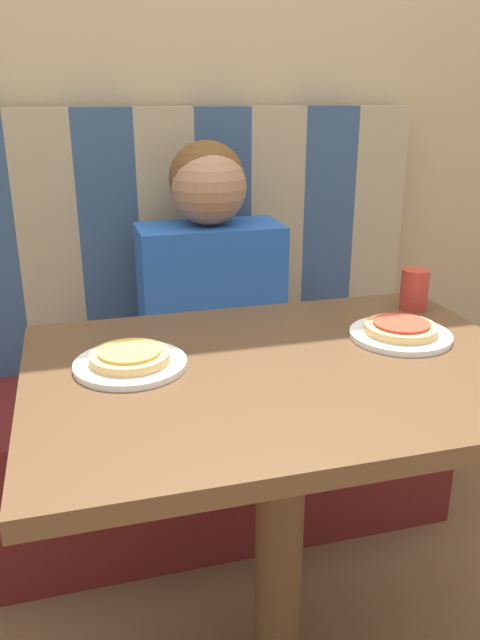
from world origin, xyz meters
TOP-DOWN VIEW (x-y plane):
  - wall_back at (0.00, 0.93)m, footprint 7.00×0.05m
  - booth_seat at (0.00, 0.62)m, footprint 1.35×0.51m
  - booth_backrest at (0.00, 0.83)m, footprint 1.35×0.08m
  - dining_table at (0.00, 0.00)m, footprint 0.95×0.68m
  - person at (0.00, 0.62)m, footprint 0.39×0.23m
  - plate_left at (-0.28, 0.06)m, footprint 0.21×0.21m
  - plate_right at (0.28, 0.06)m, footprint 0.21×0.21m
  - pizza_left at (-0.28, 0.06)m, footprint 0.15×0.15m
  - pizza_right at (0.28, 0.06)m, footprint 0.15×0.15m
  - drinking_cup at (0.40, 0.22)m, footprint 0.06×0.06m

SIDE VIEW (x-z plane):
  - booth_seat at x=0.00m, z-range 0.00..0.45m
  - dining_table at x=0.00m, z-range 0.27..1.03m
  - plate_left at x=-0.28m, z-range 0.76..0.77m
  - plate_right at x=0.28m, z-range 0.76..0.77m
  - pizza_left at x=-0.28m, z-range 0.77..0.80m
  - pizza_right at x=0.28m, z-range 0.77..0.80m
  - person at x=0.00m, z-range 0.45..1.12m
  - drinking_cup at x=0.40m, z-range 0.76..0.86m
  - booth_backrest at x=0.00m, z-range 0.45..1.20m
  - wall_back at x=0.00m, z-range 0.00..2.60m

